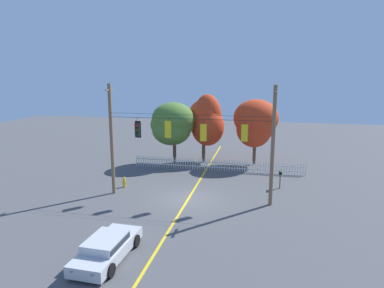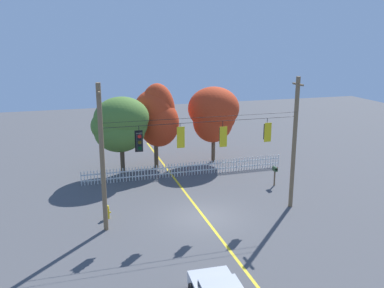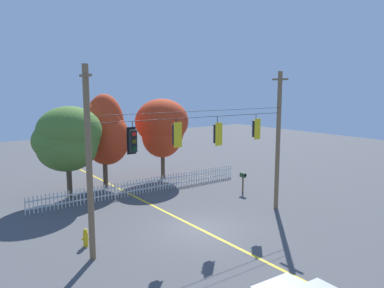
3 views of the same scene
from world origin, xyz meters
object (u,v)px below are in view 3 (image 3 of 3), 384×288
traffic_signal_southbound_primary (176,135)px  autumn_oak_far_east (163,127)px  traffic_signal_eastbound_side (256,129)px  autumn_maple_mid (104,131)px  fire_hydrant (86,238)px  traffic_signal_northbound_primary (133,141)px  autumn_maple_near_fence (68,139)px  roadside_mailbox (243,176)px  traffic_signal_northbound_secondary (217,134)px

traffic_signal_southbound_primary → autumn_oak_far_east: (5.66, 10.44, -0.89)m
traffic_signal_eastbound_side → autumn_oak_far_east: size_ratio=0.22×
traffic_signal_southbound_primary → traffic_signal_eastbound_side: 5.19m
traffic_signal_southbound_primary → autumn_maple_mid: 10.63m
autumn_oak_far_east → fire_hydrant: autumn_oak_far_east is taller
traffic_signal_northbound_primary → traffic_signal_eastbound_side: same height
autumn_maple_near_fence → autumn_oak_far_east: 7.95m
traffic_signal_northbound_primary → traffic_signal_eastbound_side: 7.44m
autumn_maple_near_fence → roadside_mailbox: size_ratio=4.26×
roadside_mailbox → traffic_signal_northbound_secondary: bearing=-145.9°
traffic_signal_eastbound_side → autumn_maple_near_fence: 11.73m
traffic_signal_northbound_secondary → autumn_maple_near_fence: autumn_maple_near_fence is taller
traffic_signal_northbound_primary → autumn_maple_mid: 11.02m
traffic_signal_northbound_secondary → autumn_maple_mid: 10.70m
autumn_maple_near_fence → autumn_maple_mid: bearing=25.8°
autumn_maple_mid → traffic_signal_eastbound_side: bearing=-67.8°
autumn_maple_near_fence → autumn_oak_far_east: (7.83, 1.36, 0.17)m
traffic_signal_northbound_primary → traffic_signal_eastbound_side: size_ratio=1.06×
autumn_maple_near_fence → traffic_signal_southbound_primary: bearing=-76.6°
traffic_signal_northbound_primary → traffic_signal_northbound_secondary: 4.71m
traffic_signal_northbound_primary → autumn_maple_near_fence: 9.11m
traffic_signal_southbound_primary → traffic_signal_eastbound_side: bearing=0.0°
autumn_maple_near_fence → fire_hydrant: autumn_maple_near_fence is taller
autumn_maple_near_fence → autumn_oak_far_east: autumn_oak_far_east is taller
autumn_maple_near_fence → roadside_mailbox: autumn_maple_near_fence is taller
autumn_maple_mid → fire_hydrant: (-4.89, -9.14, -3.65)m
traffic_signal_northbound_primary → fire_hydrant: traffic_signal_northbound_primary is taller
traffic_signal_eastbound_side → autumn_maple_mid: 11.43m
traffic_signal_northbound_primary → autumn_maple_mid: autumn_maple_mid is taller
traffic_signal_northbound_primary → autumn_maple_near_fence: (0.08, 9.06, -0.95)m
autumn_maple_mid → autumn_oak_far_east: (4.76, -0.12, -0.02)m
autumn_maple_near_fence → autumn_maple_mid: (3.06, 1.48, 0.19)m
autumn_maple_mid → autumn_oak_far_east: bearing=-1.4°
autumn_oak_far_east → traffic_signal_northbound_secondary: bearing=-107.0°
autumn_maple_near_fence → autumn_oak_far_east: size_ratio=0.95×
traffic_signal_northbound_primary → autumn_maple_mid: (3.14, 10.54, -0.75)m
roadside_mailbox → traffic_signal_eastbound_side: bearing=-125.7°
autumn_maple_mid → roadside_mailbox: size_ratio=4.77×
traffic_signal_northbound_secondary → traffic_signal_northbound_primary: bearing=179.8°
fire_hydrant → autumn_maple_near_fence: bearing=76.6°
autumn_maple_near_fence → fire_hydrant: (-1.83, -7.66, -3.46)m
traffic_signal_northbound_primary → fire_hydrant: (-1.75, 1.40, -4.41)m
autumn_maple_near_fence → fire_hydrant: 8.60m
traffic_signal_northbound_secondary → traffic_signal_eastbound_side: (2.73, 0.00, 0.08)m
traffic_signal_eastbound_side → autumn_maple_mid: (-4.30, 10.56, -0.80)m
traffic_signal_eastbound_side → autumn_oak_far_east: (0.47, 10.44, -0.83)m
traffic_signal_northbound_primary → roadside_mailbox: bearing=19.7°
traffic_signal_southbound_primary → traffic_signal_eastbound_side: same height
traffic_signal_eastbound_side → autumn_maple_near_fence: size_ratio=0.23×
autumn_maple_mid → autumn_oak_far_east: size_ratio=1.07×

